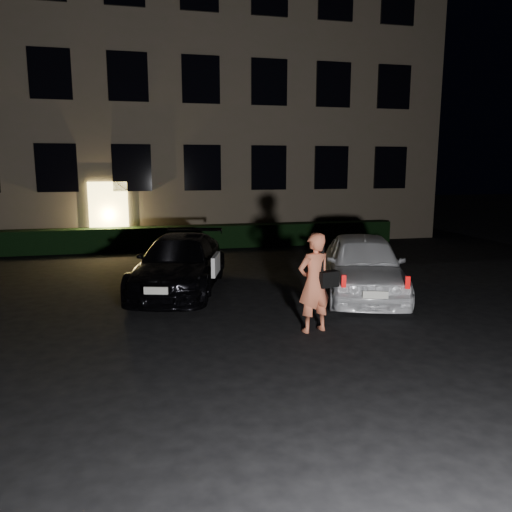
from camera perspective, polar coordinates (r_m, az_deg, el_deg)
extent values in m
plane|color=black|center=(9.07, 2.97, -9.51)|extent=(80.00, 80.00, 0.00)
cube|color=#6B614C|center=(23.51, -7.57, 17.32)|extent=(20.00, 8.00, 12.00)
cube|color=#FBDB70|center=(19.26, -16.46, 4.41)|extent=(1.40, 0.10, 2.50)
cube|color=black|center=(19.34, -21.82, 9.33)|extent=(1.40, 0.10, 1.70)
cube|color=black|center=(19.14, -14.00, 9.74)|extent=(1.40, 0.10, 1.70)
cube|color=black|center=(19.29, -6.14, 9.99)|extent=(1.40, 0.10, 1.70)
cube|color=black|center=(19.78, 1.47, 10.05)|extent=(1.40, 0.10, 1.70)
cube|color=black|center=(20.59, 8.60, 9.94)|extent=(1.40, 0.10, 1.70)
cube|color=black|center=(21.69, 15.09, 9.72)|extent=(1.40, 0.10, 1.70)
cube|color=black|center=(19.60, -22.47, 18.70)|extent=(1.40, 0.10, 1.70)
cube|color=black|center=(19.39, -14.43, 19.23)|extent=(1.40, 0.10, 1.70)
cube|color=black|center=(19.54, -6.33, 19.41)|extent=(1.40, 0.10, 1.70)
cube|color=black|center=(20.03, 1.52, 19.24)|extent=(1.40, 0.10, 1.70)
cube|color=black|center=(20.83, 8.84, 18.78)|extent=(1.40, 0.10, 1.70)
cube|color=black|center=(21.91, 15.49, 18.11)|extent=(1.40, 0.10, 1.70)
cube|color=black|center=(22.59, 15.92, 26.16)|extent=(1.40, 0.10, 1.70)
cube|color=black|center=(19.03, -5.83, 2.21)|extent=(15.00, 0.70, 0.85)
imported|color=black|center=(12.55, -8.70, -0.86)|extent=(3.10, 4.99, 1.35)
cube|color=white|center=(11.53, -4.62, -0.95)|extent=(0.35, 0.95, 0.45)
cube|color=silver|center=(10.28, -11.36, -3.90)|extent=(0.48, 0.18, 0.15)
imported|color=white|center=(12.17, 12.14, -0.99)|extent=(3.06, 4.70, 1.49)
cube|color=red|center=(10.06, 10.00, -2.85)|extent=(0.10, 0.08, 0.25)
cube|color=red|center=(10.24, 16.95, -2.92)|extent=(0.10, 0.08, 0.25)
cube|color=silver|center=(10.13, 13.49, -4.33)|extent=(0.48, 0.20, 0.15)
imported|color=#E6734F|center=(9.30, 6.65, -3.05)|extent=(0.78, 0.61, 1.87)
cube|color=black|center=(9.32, 8.28, -2.63)|extent=(0.41, 0.26, 0.30)
cube|color=black|center=(9.19, 7.56, -0.09)|extent=(0.06, 0.07, 0.58)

